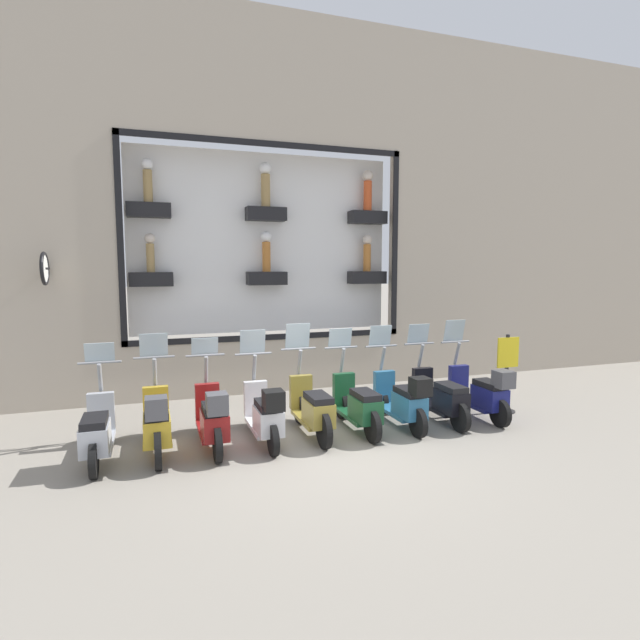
{
  "coord_description": "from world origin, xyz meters",
  "views": [
    {
      "loc": [
        -6.74,
        2.37,
        2.68
      ],
      "look_at": [
        1.93,
        -0.59,
        1.68
      ],
      "focal_mm": 28.0,
      "sensor_mm": 36.0,
      "label": 1
    }
  ],
  "objects_px": {
    "scooter_yellow_7": "(157,423)",
    "scooter_red_6": "(213,419)",
    "scooter_teal_2": "(403,400)",
    "scooter_green_3": "(358,406)",
    "scooter_silver_8": "(97,432)",
    "scooter_white_5": "(265,414)",
    "scooter_black_1": "(441,398)",
    "shop_sign_post": "(507,371)",
    "scooter_olive_4": "(313,409)",
    "scooter_navy_0": "(482,393)"
  },
  "relations": [
    {
      "from": "scooter_silver_8",
      "to": "shop_sign_post",
      "type": "height_order",
      "value": "scooter_silver_8"
    },
    {
      "from": "scooter_teal_2",
      "to": "shop_sign_post",
      "type": "height_order",
      "value": "scooter_teal_2"
    },
    {
      "from": "scooter_black_1",
      "to": "scooter_red_6",
      "type": "height_order",
      "value": "scooter_black_1"
    },
    {
      "from": "scooter_green_3",
      "to": "shop_sign_post",
      "type": "bearing_deg",
      "value": -87.47
    },
    {
      "from": "scooter_teal_2",
      "to": "shop_sign_post",
      "type": "relative_size",
      "value": 1.25
    },
    {
      "from": "scooter_white_5",
      "to": "scooter_silver_8",
      "type": "bearing_deg",
      "value": 88.47
    },
    {
      "from": "scooter_white_5",
      "to": "scooter_yellow_7",
      "type": "height_order",
      "value": "scooter_yellow_7"
    },
    {
      "from": "scooter_navy_0",
      "to": "scooter_olive_4",
      "type": "height_order",
      "value": "scooter_olive_4"
    },
    {
      "from": "scooter_navy_0",
      "to": "shop_sign_post",
      "type": "height_order",
      "value": "scooter_navy_0"
    },
    {
      "from": "scooter_navy_0",
      "to": "scooter_white_5",
      "type": "relative_size",
      "value": 1.0
    },
    {
      "from": "scooter_red_6",
      "to": "shop_sign_post",
      "type": "xyz_separation_m",
      "value": [
        0.2,
        -5.32,
        0.29
      ]
    },
    {
      "from": "scooter_green_3",
      "to": "scooter_silver_8",
      "type": "height_order",
      "value": "scooter_green_3"
    },
    {
      "from": "scooter_yellow_7",
      "to": "shop_sign_post",
      "type": "bearing_deg",
      "value": -88.22
    },
    {
      "from": "scooter_red_6",
      "to": "scooter_silver_8",
      "type": "bearing_deg",
      "value": 87.84
    },
    {
      "from": "scooter_navy_0",
      "to": "shop_sign_post",
      "type": "relative_size",
      "value": 1.25
    },
    {
      "from": "scooter_black_1",
      "to": "scooter_green_3",
      "type": "relative_size",
      "value": 1.0
    },
    {
      "from": "scooter_navy_0",
      "to": "scooter_silver_8",
      "type": "height_order",
      "value": "scooter_navy_0"
    },
    {
      "from": "scooter_green_3",
      "to": "scooter_olive_4",
      "type": "bearing_deg",
      "value": 89.54
    },
    {
      "from": "scooter_green_3",
      "to": "scooter_olive_4",
      "type": "distance_m",
      "value": 0.77
    },
    {
      "from": "shop_sign_post",
      "to": "scooter_red_6",
      "type": "bearing_deg",
      "value": 92.11
    },
    {
      "from": "scooter_green_3",
      "to": "scooter_yellow_7",
      "type": "height_order",
      "value": "scooter_yellow_7"
    },
    {
      "from": "scooter_teal_2",
      "to": "scooter_navy_0",
      "type": "bearing_deg",
      "value": -89.95
    },
    {
      "from": "scooter_black_1",
      "to": "scooter_white_5",
      "type": "relative_size",
      "value": 1.0
    },
    {
      "from": "scooter_navy_0",
      "to": "scooter_red_6",
      "type": "distance_m",
      "value": 4.64
    },
    {
      "from": "scooter_yellow_7",
      "to": "scooter_silver_8",
      "type": "bearing_deg",
      "value": 86.2
    },
    {
      "from": "scooter_red_6",
      "to": "scooter_green_3",
      "type": "bearing_deg",
      "value": -88.43
    },
    {
      "from": "scooter_olive_4",
      "to": "shop_sign_post",
      "type": "relative_size",
      "value": 1.26
    },
    {
      "from": "scooter_green_3",
      "to": "shop_sign_post",
      "type": "xyz_separation_m",
      "value": [
        0.13,
        -3.0,
        0.33
      ]
    },
    {
      "from": "scooter_teal_2",
      "to": "scooter_silver_8",
      "type": "distance_m",
      "value": 4.64
    },
    {
      "from": "scooter_white_5",
      "to": "shop_sign_post",
      "type": "bearing_deg",
      "value": -87.49
    },
    {
      "from": "scooter_white_5",
      "to": "scooter_olive_4",
      "type": "bearing_deg",
      "value": -84.57
    },
    {
      "from": "scooter_olive_4",
      "to": "scooter_silver_8",
      "type": "relative_size",
      "value": 1.01
    },
    {
      "from": "scooter_black_1",
      "to": "scooter_red_6",
      "type": "relative_size",
      "value": 1.0
    },
    {
      "from": "shop_sign_post",
      "to": "scooter_teal_2",
      "type": "bearing_deg",
      "value": 95.08
    },
    {
      "from": "scooter_navy_0",
      "to": "scooter_white_5",
      "type": "bearing_deg",
      "value": 90.05
    },
    {
      "from": "scooter_yellow_7",
      "to": "scooter_red_6",
      "type": "bearing_deg",
      "value": -90.53
    },
    {
      "from": "scooter_red_6",
      "to": "shop_sign_post",
      "type": "bearing_deg",
      "value": -87.89
    },
    {
      "from": "scooter_silver_8",
      "to": "scooter_white_5",
      "type": "bearing_deg",
      "value": -91.53
    },
    {
      "from": "scooter_teal_2",
      "to": "scooter_olive_4",
      "type": "height_order",
      "value": "scooter_olive_4"
    },
    {
      "from": "scooter_black_1",
      "to": "shop_sign_post",
      "type": "bearing_deg",
      "value": -84.75
    },
    {
      "from": "scooter_olive_4",
      "to": "scooter_red_6",
      "type": "distance_m",
      "value": 1.55
    },
    {
      "from": "scooter_olive_4",
      "to": "scooter_yellow_7",
      "type": "xyz_separation_m",
      "value": [
        -0.06,
        2.32,
        0.03
      ]
    },
    {
      "from": "scooter_black_1",
      "to": "shop_sign_post",
      "type": "distance_m",
      "value": 1.49
    },
    {
      "from": "scooter_teal_2",
      "to": "scooter_green_3",
      "type": "xyz_separation_m",
      "value": [
        0.07,
        0.77,
        -0.03
      ]
    },
    {
      "from": "scooter_teal_2",
      "to": "scooter_red_6",
      "type": "distance_m",
      "value": 3.09
    },
    {
      "from": "scooter_olive_4",
      "to": "scooter_yellow_7",
      "type": "distance_m",
      "value": 2.32
    },
    {
      "from": "scooter_navy_0",
      "to": "scooter_black_1",
      "type": "xyz_separation_m",
      "value": [
        0.06,
        0.77,
        -0.04
      ]
    },
    {
      "from": "scooter_navy_0",
      "to": "scooter_green_3",
      "type": "height_order",
      "value": "scooter_navy_0"
    },
    {
      "from": "scooter_olive_4",
      "to": "scooter_yellow_7",
      "type": "bearing_deg",
      "value": 91.55
    },
    {
      "from": "scooter_yellow_7",
      "to": "scooter_olive_4",
      "type": "bearing_deg",
      "value": -88.45
    }
  ]
}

